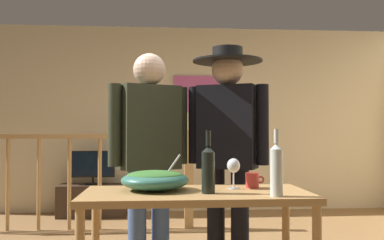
# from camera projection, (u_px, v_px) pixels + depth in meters

# --- Properties ---
(back_wall) EXTENTS (6.17, 0.10, 2.61)m
(back_wall) POSITION_uv_depth(u_px,v_px,m) (190.00, 119.00, 6.28)
(back_wall) COLOR beige
(back_wall) RESTS_ON ground_plane
(framed_picture) EXTENTS (0.64, 0.03, 0.52)m
(framed_picture) POSITION_uv_depth(u_px,v_px,m) (196.00, 94.00, 6.24)
(framed_picture) COLOR #C34F8C
(stair_railing) EXTENTS (2.83, 0.10, 1.14)m
(stair_railing) POSITION_uv_depth(u_px,v_px,m) (105.00, 171.00, 5.02)
(stair_railing) COLOR #B2844C
(stair_railing) RESTS_ON ground_plane
(tv_console) EXTENTS (0.90, 0.40, 0.42)m
(tv_console) POSITION_uv_depth(u_px,v_px,m) (93.00, 200.00, 5.80)
(tv_console) COLOR #38281E
(tv_console) RESTS_ON ground_plane
(flat_screen_tv) EXTENTS (0.57, 0.12, 0.45)m
(flat_screen_tv) POSITION_uv_depth(u_px,v_px,m) (93.00, 165.00, 5.78)
(flat_screen_tv) COLOR black
(flat_screen_tv) RESTS_ON tv_console
(serving_table) EXTENTS (1.31, 0.64, 0.77)m
(serving_table) POSITION_uv_depth(u_px,v_px,m) (196.00, 207.00, 2.53)
(serving_table) COLOR #B2844C
(serving_table) RESTS_ON ground_plane
(salad_bowl) EXTENTS (0.40, 0.40, 0.21)m
(salad_bowl) POSITION_uv_depth(u_px,v_px,m) (155.00, 179.00, 2.59)
(salad_bowl) COLOR #337060
(salad_bowl) RESTS_ON serving_table
(wine_glass) EXTENTS (0.08, 0.08, 0.19)m
(wine_glass) POSITION_uv_depth(u_px,v_px,m) (234.00, 167.00, 2.66)
(wine_glass) COLOR silver
(wine_glass) RESTS_ON serving_table
(wine_bottle_dark) EXTENTS (0.08, 0.08, 0.36)m
(wine_bottle_dark) POSITION_uv_depth(u_px,v_px,m) (208.00, 168.00, 2.46)
(wine_bottle_dark) COLOR black
(wine_bottle_dark) RESTS_ON serving_table
(wine_bottle_clear) EXTENTS (0.07, 0.07, 0.36)m
(wine_bottle_clear) POSITION_uv_depth(u_px,v_px,m) (277.00, 169.00, 2.35)
(wine_bottle_clear) COLOR silver
(wine_bottle_clear) RESTS_ON serving_table
(mug_red) EXTENTS (0.12, 0.08, 0.09)m
(mug_red) POSITION_uv_depth(u_px,v_px,m) (253.00, 180.00, 2.70)
(mug_red) COLOR #B7332D
(mug_red) RESTS_ON serving_table
(person_standing_left) EXTENTS (0.56, 0.37, 1.68)m
(person_standing_left) POSITION_uv_depth(u_px,v_px,m) (149.00, 147.00, 3.13)
(person_standing_left) COLOR #3D5684
(person_standing_left) RESTS_ON ground_plane
(person_standing_right) EXTENTS (0.56, 0.51, 1.74)m
(person_standing_right) POSITION_uv_depth(u_px,v_px,m) (228.00, 140.00, 3.18)
(person_standing_right) COLOR black
(person_standing_right) RESTS_ON ground_plane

